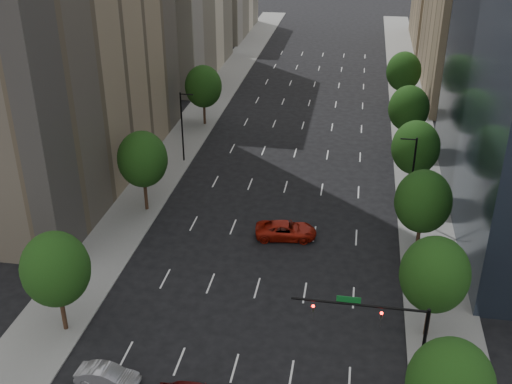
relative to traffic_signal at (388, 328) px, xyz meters
The scene contains 16 objects.
sidewalk_left 40.05m from the traffic_signal, 130.94° to the left, with size 6.00×200.00×0.15m, color slate.
sidewalk_right 30.84m from the traffic_signal, 80.59° to the left, with size 6.00×200.00×0.15m, color slate.
filler_right 104.05m from the traffic_signal, 82.00° to the left, with size 14.00×26.00×16.00m, color #8C7759.
tree_right_1 6.96m from the traffic_signal, 59.96° to the left, with size 5.20×5.20×8.75m.
tree_right_2 18.34m from the traffic_signal, 79.09° to the left, with size 5.20×5.20×8.61m.
tree_right_3 30.21m from the traffic_signal, 83.40° to the left, with size 5.20×5.20×8.89m.
tree_right_4 44.14m from the traffic_signal, 85.49° to the left, with size 5.20×5.20×8.46m.
tree_right_5 60.11m from the traffic_signal, 86.69° to the left, with size 5.20×5.20×8.75m.
tree_left_0 24.62m from the traffic_signal, behind, with size 5.20×5.20×8.75m.
tree_left_1 32.96m from the traffic_signal, 138.11° to the left, with size 5.20×5.20×8.97m.
tree_left_2 53.91m from the traffic_signal, 117.07° to the left, with size 5.20×5.20×8.68m.
streetlight_rn 25.17m from the traffic_signal, 83.37° to the left, with size 1.70×0.20×9.00m.
streetlight_ln 42.42m from the traffic_signal, 124.40° to the left, with size 1.70×0.20×9.00m.
traffic_signal is the anchor object (origin of this frame).
car_silver 19.76m from the traffic_signal, behind, with size 1.57×4.49×1.48m, color #939297.
car_red_far 21.36m from the traffic_signal, 115.83° to the left, with size 2.78×6.03×1.68m, color #9A170B.
Camera 1 is at (7.30, -3.78, 32.11)m, focal length 43.61 mm.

